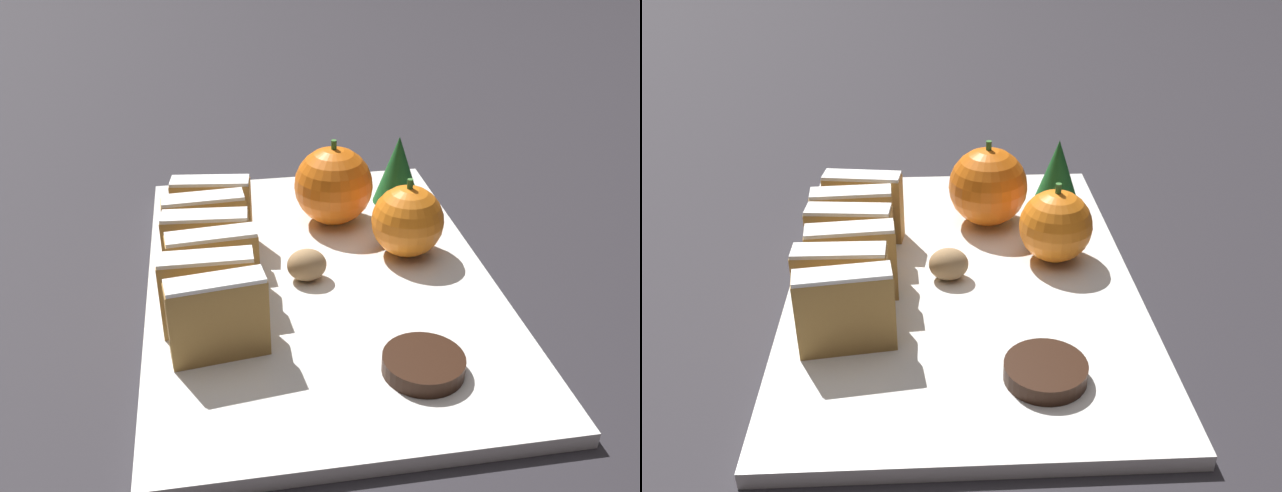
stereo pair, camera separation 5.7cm
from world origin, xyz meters
TOP-DOWN VIEW (x-y plane):
  - ground_plane at (0.00, 0.00)m, footprint 6.00×6.00m
  - serving_platter at (0.00, 0.00)m, footprint 0.28×0.41m
  - stollen_slice_front at (-0.08, -0.09)m, footprint 0.07×0.03m
  - stollen_slice_second at (-0.09, -0.06)m, footprint 0.07×0.02m
  - stollen_slice_third at (-0.09, -0.02)m, footprint 0.07×0.03m
  - stollen_slice_fourth at (-0.09, 0.01)m, footprint 0.07×0.03m
  - stollen_slice_fifth at (-0.09, 0.04)m, footprint 0.07×0.02m
  - stollen_slice_sixth at (-0.08, 0.07)m, footprint 0.07×0.03m
  - orange_near at (0.08, 0.03)m, footprint 0.06×0.06m
  - orange_far at (0.03, 0.10)m, footprint 0.07×0.07m
  - walnut at (-0.01, -0.00)m, footprint 0.03×0.03m
  - chocolate_cookie at (0.05, -0.13)m, footprint 0.06×0.06m
  - evergreen_sprig at (0.10, 0.13)m, footprint 0.05×0.05m

SIDE VIEW (x-z plane):
  - ground_plane at x=0.00m, z-range 0.00..0.00m
  - serving_platter at x=0.00m, z-range 0.00..0.01m
  - chocolate_cookie at x=0.05m, z-range 0.01..0.02m
  - walnut at x=-0.01m, z-range 0.01..0.04m
  - orange_near at x=0.08m, z-range 0.01..0.08m
  - stollen_slice_front at x=-0.08m, z-range 0.01..0.07m
  - stollen_slice_second at x=-0.09m, z-range 0.01..0.07m
  - stollen_slice_third at x=-0.09m, z-range 0.01..0.07m
  - stollen_slice_fourth at x=-0.09m, z-range 0.01..0.07m
  - stollen_slice_fifth at x=-0.09m, z-range 0.01..0.07m
  - stollen_slice_sixth at x=-0.08m, z-range 0.01..0.07m
  - evergreen_sprig at x=0.10m, z-range 0.01..0.08m
  - orange_far at x=0.03m, z-range 0.01..0.09m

